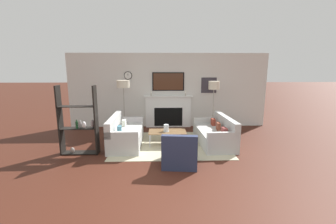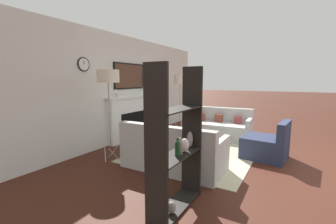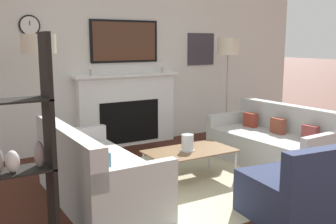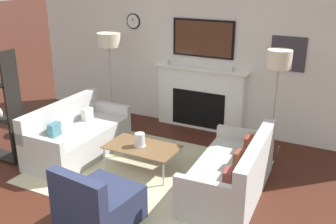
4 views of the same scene
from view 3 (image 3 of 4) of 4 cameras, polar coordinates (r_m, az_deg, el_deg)
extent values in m
cube|color=silver|center=(6.45, -6.43, 7.17)|extent=(7.28, 0.07, 2.70)
cube|color=white|center=(6.44, -5.87, 0.14)|extent=(1.66, 0.16, 1.13)
cube|color=black|center=(6.39, -5.52, -1.44)|extent=(1.03, 0.01, 0.68)
cube|color=white|center=(6.34, -5.89, 5.33)|extent=(1.78, 0.22, 0.04)
cylinder|color=#B2AD9E|center=(6.07, -11.15, 5.63)|extent=(0.04, 0.04, 0.10)
cylinder|color=white|center=(6.07, -11.18, 6.53)|extent=(0.03, 0.03, 0.09)
cylinder|color=#B2AD9E|center=(6.60, -0.84, 6.18)|extent=(0.04, 0.04, 0.10)
cylinder|color=white|center=(6.59, -0.85, 7.00)|extent=(0.03, 0.03, 0.09)
cube|color=black|center=(6.40, -6.32, 10.16)|extent=(1.16, 0.04, 0.67)
cube|color=#4C2D1E|center=(6.38, -6.24, 10.16)|extent=(1.08, 0.01, 0.60)
cylinder|color=black|center=(5.94, -19.46, 11.76)|extent=(0.29, 0.02, 0.29)
cylinder|color=silver|center=(5.93, -19.43, 11.77)|extent=(0.25, 0.00, 0.25)
cube|color=black|center=(5.93, -19.44, 12.08)|extent=(0.01, 0.00, 0.06)
cube|color=#36323B|center=(7.16, 4.79, 9.08)|extent=(0.56, 0.02, 0.56)
cube|color=#B5AE8C|center=(4.93, 4.10, -9.75)|extent=(3.21, 2.40, 0.01)
cube|color=#B3B4B0|center=(4.30, -9.93, -9.79)|extent=(0.85, 1.80, 0.45)
cube|color=#B3B4B0|center=(4.07, -14.55, -4.92)|extent=(0.18, 1.79, 0.39)
cube|color=#B7AFB2|center=(4.97, -13.64, -3.35)|extent=(0.84, 0.11, 0.18)
cube|color=#B3B4B2|center=(3.46, -4.86, -9.09)|extent=(0.84, 0.11, 0.18)
cube|color=beige|center=(4.52, -13.40, -4.61)|extent=(0.11, 0.20, 0.19)
cube|color=#3E6A79|center=(3.80, -9.63, -7.20)|extent=(0.12, 0.22, 0.21)
cube|color=#B3B4B0|center=(5.65, 14.68, -5.26)|extent=(0.95, 1.82, 0.42)
cube|color=#B3B4B0|center=(5.82, 17.11, -0.87)|extent=(0.26, 1.79, 0.38)
cube|color=#B2B1AF|center=(5.09, 21.95, -3.91)|extent=(0.85, 0.15, 0.18)
cube|color=#B2B1AC|center=(6.15, 8.94, -0.92)|extent=(0.85, 0.15, 0.18)
cube|color=brown|center=(5.36, 19.96, -2.94)|extent=(0.13, 0.22, 0.21)
cube|color=brown|center=(5.67, 15.68, -1.95)|extent=(0.11, 0.22, 0.21)
cube|color=maroon|center=(6.02, 11.86, -1.12)|extent=(0.11, 0.22, 0.21)
cube|color=#252C47|center=(4.01, 17.41, -11.75)|extent=(0.85, 0.89, 0.43)
cube|color=#252C47|center=(3.66, 21.29, -7.63)|extent=(0.78, 0.22, 0.35)
cube|color=brown|center=(4.78, 3.21, -5.66)|extent=(1.07, 0.61, 0.02)
cylinder|color=#B7B7BC|center=(4.37, -0.30, -9.85)|extent=(0.02, 0.02, 0.37)
cylinder|color=#B7B7BC|center=(4.92, 9.77, -7.68)|extent=(0.02, 0.02, 0.37)
cylinder|color=#B7B7BC|center=(4.81, -3.56, -7.96)|extent=(0.02, 0.02, 0.37)
cylinder|color=#B7B7BC|center=(5.32, 6.02, -6.22)|extent=(0.02, 0.02, 0.37)
cylinder|color=silver|center=(4.73, 2.85, -4.46)|extent=(0.15, 0.15, 0.20)
cylinder|color=silver|center=(4.74, 2.85, -4.99)|extent=(0.08, 0.08, 0.11)
cylinder|color=silver|center=(4.75, 2.84, -5.56)|extent=(0.17, 0.17, 0.01)
cylinder|color=#9E998E|center=(5.49, -16.39, -6.60)|extent=(0.09, 0.23, 0.29)
cylinder|color=#9E998E|center=(5.49, -18.39, -6.71)|extent=(0.17, 0.19, 0.29)
cylinder|color=#9E998E|center=(5.33, -17.36, -7.16)|extent=(0.23, 0.07, 0.29)
cylinder|color=#9E998E|center=(5.26, -17.82, 1.21)|extent=(0.02, 0.02, 1.26)
cylinder|color=beige|center=(5.21, -18.28, 9.39)|extent=(0.42, 0.42, 0.24)
cylinder|color=#9E998E|center=(6.85, 8.90, -3.02)|extent=(0.09, 0.23, 0.28)
cylinder|color=#9E998E|center=(6.76, 7.46, -3.15)|extent=(0.17, 0.19, 0.28)
cylinder|color=#9E998E|center=(6.66, 8.81, -3.39)|extent=(0.23, 0.07, 0.28)
cylinder|color=#9E998E|center=(6.63, 8.56, 3.00)|extent=(0.02, 0.02, 1.20)
cylinder|color=beige|center=(6.58, 8.73, 9.39)|extent=(0.37, 0.37, 0.27)
cube|color=black|center=(3.34, -16.79, -4.18)|extent=(0.04, 0.28, 1.76)
ellipsoid|color=silver|center=(3.28, -21.64, -6.71)|extent=(0.11, 0.11, 0.18)
ellipsoid|color=gray|center=(3.33, -18.17, -5.85)|extent=(0.08, 0.08, 0.22)
camera|label=1|loc=(3.45, 105.39, 5.78)|focal=24.00mm
camera|label=2|loc=(2.79, -76.81, 0.20)|focal=24.00mm
camera|label=4|loc=(5.50, 68.82, 15.85)|focal=42.00mm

